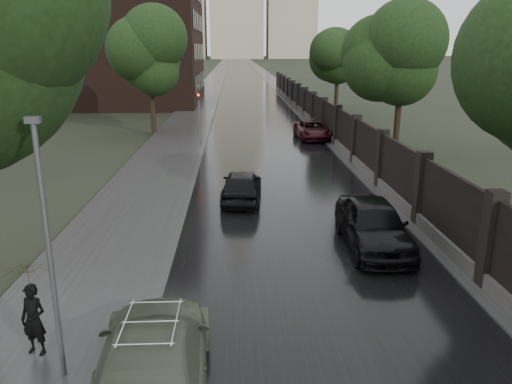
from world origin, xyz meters
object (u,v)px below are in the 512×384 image
at_px(pedestrian_umbrella, 28,283).
at_px(car_right_far, 312,130).
at_px(traffic_light, 199,110).
at_px(tree_right_b, 401,70).
at_px(lamp_post, 49,253).
at_px(hatchback_left, 242,186).
at_px(tree_left_far, 150,62).
at_px(volga_sedan, 153,360).
at_px(car_right_near, 373,224).
at_px(tree_right_c, 338,62).

bearing_deg(pedestrian_umbrella, car_right_far, 86.57).
relative_size(traffic_light, car_right_far, 0.87).
distance_m(tree_right_b, lamp_post, 24.33).
height_order(tree_right_b, traffic_light, tree_right_b).
height_order(traffic_light, hatchback_left, traffic_light).
distance_m(tree_left_far, volga_sedan, 29.65).
bearing_deg(tree_left_far, traffic_light, -53.53).
height_order(car_right_near, pedestrian_umbrella, pedestrian_umbrella).
xyz_separation_m(tree_right_c, car_right_far, (-4.10, -12.28, -4.31)).
height_order(lamp_post, car_right_far, lamp_post).
xyz_separation_m(tree_right_b, car_right_far, (-4.10, 5.72, -4.31)).
relative_size(lamp_post, hatchback_left, 1.29).
distance_m(hatchback_left, car_right_near, 6.66).
height_order(tree_right_c, lamp_post, tree_right_c).
bearing_deg(pedestrian_umbrella, tree_right_b, 72.47).
distance_m(tree_right_c, car_right_near, 32.80).
xyz_separation_m(tree_left_far, tree_right_b, (15.50, -8.00, -0.29)).
bearing_deg(tree_right_b, hatchback_left, -136.37).
bearing_deg(traffic_light, car_right_far, 19.52).
bearing_deg(traffic_light, tree_right_c, 51.82).
distance_m(lamp_post, pedestrian_umbrella, 1.42).
bearing_deg(pedestrian_umbrella, lamp_post, -26.92).
bearing_deg(volga_sedan, car_right_far, -108.22).
distance_m(tree_right_c, hatchback_left, 28.75).
relative_size(lamp_post, volga_sedan, 1.00).
bearing_deg(tree_right_b, pedestrian_umbrella, -124.69).
distance_m(tree_right_b, car_right_far, 8.25).
relative_size(tree_right_b, pedestrian_umbrella, 2.95).
bearing_deg(pedestrian_umbrella, hatchback_left, 85.28).
xyz_separation_m(hatchback_left, pedestrian_umbrella, (-4.37, -10.89, 1.07)).
bearing_deg(tree_left_far, tree_right_c, 32.83).
distance_m(traffic_light, car_right_far, 8.36).
bearing_deg(car_right_far, car_right_near, -95.45).
xyz_separation_m(lamp_post, traffic_light, (1.10, 23.49, -0.27)).
xyz_separation_m(volga_sedan, pedestrian_umbrella, (-2.57, 1.23, 1.00)).
height_order(traffic_light, car_right_near, traffic_light).
xyz_separation_m(traffic_light, hatchback_left, (2.50, -11.86, -1.72)).
distance_m(hatchback_left, pedestrian_umbrella, 11.78).
relative_size(tree_left_far, car_right_far, 1.60).
relative_size(tree_right_b, hatchback_left, 1.77).
xyz_separation_m(tree_right_b, lamp_post, (-12.90, -20.50, -2.28)).
distance_m(car_right_near, pedestrian_umbrella, 10.22).
bearing_deg(hatchback_left, car_right_near, 132.28).
distance_m(tree_left_far, hatchback_left, 18.54).
relative_size(tree_left_far, tree_right_b, 1.05).
height_order(volga_sedan, car_right_far, volga_sedan).
height_order(tree_right_b, pedestrian_umbrella, tree_right_b).
height_order(tree_right_c, traffic_light, tree_right_c).
distance_m(tree_left_far, lamp_post, 28.73).
bearing_deg(hatchback_left, volga_sedan, 85.80).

